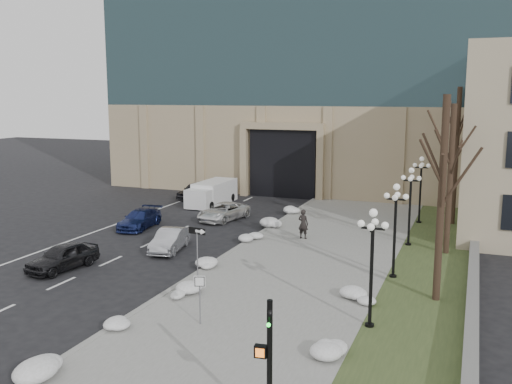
% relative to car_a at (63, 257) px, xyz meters
% --- Properties ---
extents(ground, '(160.00, 160.00, 0.00)m').
position_rel_car_a_xyz_m(ground, '(7.91, -7.85, -0.69)').
color(ground, black).
rests_on(ground, ground).
extents(sidewalk, '(9.00, 40.00, 0.12)m').
position_rel_car_a_xyz_m(sidewalk, '(11.41, 6.15, -0.63)').
color(sidewalk, gray).
rests_on(sidewalk, ground).
extents(curb, '(0.30, 40.00, 0.14)m').
position_rel_car_a_xyz_m(curb, '(6.91, 6.15, -0.62)').
color(curb, gray).
rests_on(curb, ground).
extents(grass_strip, '(4.00, 40.00, 0.10)m').
position_rel_car_a_xyz_m(grass_strip, '(17.91, 6.15, -0.64)').
color(grass_strip, '#364522').
rests_on(grass_strip, ground).
extents(stone_wall, '(0.50, 30.00, 0.70)m').
position_rel_car_a_xyz_m(stone_wall, '(19.91, 8.15, -0.34)').
color(stone_wall, slate).
rests_on(stone_wall, ground).
extents(car_a, '(2.24, 4.24, 1.38)m').
position_rel_car_a_xyz_m(car_a, '(0.00, 0.00, 0.00)').
color(car_a, black).
rests_on(car_a, ground).
extents(car_b, '(2.05, 4.08, 1.28)m').
position_rel_car_a_xyz_m(car_b, '(3.38, 5.17, -0.05)').
color(car_b, '#AAACB2').
rests_on(car_b, ground).
extents(car_c, '(2.18, 4.46, 1.25)m').
position_rel_car_a_xyz_m(car_c, '(-1.40, 9.45, -0.06)').
color(car_c, navy).
rests_on(car_c, ground).
extents(car_d, '(2.96, 4.84, 1.25)m').
position_rel_car_a_xyz_m(car_d, '(2.89, 13.79, -0.06)').
color(car_d, white).
rests_on(car_d, ground).
extents(car_e, '(2.14, 4.24, 1.39)m').
position_rel_car_a_xyz_m(car_e, '(-3.09, 20.96, 0.00)').
color(car_e, '#2B2B2F').
rests_on(car_e, ground).
extents(pedestrian, '(0.75, 0.57, 1.85)m').
position_rel_car_a_xyz_m(pedestrian, '(9.92, 10.29, 0.36)').
color(pedestrian, black).
rests_on(pedestrian, sidewalk).
extents(box_truck, '(2.18, 5.92, 1.87)m').
position_rel_car_a_xyz_m(box_truck, '(-0.50, 18.92, 0.22)').
color(box_truck, silver).
rests_on(box_truck, ground).
extents(one_way_sign, '(0.99, 0.31, 2.66)m').
position_rel_car_a_xyz_m(one_way_sign, '(7.51, 0.87, 1.50)').
color(one_way_sign, slate).
rests_on(one_way_sign, ground).
extents(keep_sign, '(0.43, 0.18, 2.08)m').
position_rel_car_a_xyz_m(keep_sign, '(10.00, -4.09, 0.84)').
color(keep_sign, slate).
rests_on(keep_sign, ground).
extents(traffic_signal, '(0.65, 0.87, 3.80)m').
position_rel_car_a_xyz_m(traffic_signal, '(14.94, -9.91, 1.20)').
color(traffic_signal, black).
rests_on(traffic_signal, ground).
extents(snow_clump_a, '(1.10, 1.60, 0.36)m').
position_rel_car_a_xyz_m(snow_clump_a, '(7.12, -9.77, -0.39)').
color(snow_clump_a, white).
rests_on(snow_clump_a, sidewalk).
extents(snow_clump_b, '(1.10, 1.60, 0.36)m').
position_rel_car_a_xyz_m(snow_clump_b, '(7.01, -5.73, -0.39)').
color(snow_clump_b, white).
rests_on(snow_clump_b, sidewalk).
extents(snow_clump_c, '(1.10, 1.60, 0.36)m').
position_rel_car_a_xyz_m(snow_clump_c, '(7.54, -1.43, -0.39)').
color(snow_clump_c, white).
rests_on(snow_clump_c, sidewalk).
extents(snow_clump_d, '(1.10, 1.60, 0.36)m').
position_rel_car_a_xyz_m(snow_clump_d, '(7.06, 3.12, -0.39)').
color(snow_clump_d, white).
rests_on(snow_clump_d, sidewalk).
extents(snow_clump_e, '(1.10, 1.60, 0.36)m').
position_rel_car_a_xyz_m(snow_clump_e, '(7.15, 8.74, -0.39)').
color(snow_clump_e, white).
rests_on(snow_clump_e, sidewalk).
extents(snow_clump_f, '(1.10, 1.60, 0.36)m').
position_rel_car_a_xyz_m(snow_clump_f, '(7.14, 12.39, -0.39)').
color(snow_clump_f, white).
rests_on(snow_clump_f, sidewalk).
extents(snow_clump_g, '(1.10, 1.60, 0.36)m').
position_rel_car_a_xyz_m(snow_clump_g, '(7.03, 17.45, -0.39)').
color(snow_clump_g, white).
rests_on(snow_clump_g, sidewalk).
extents(snow_clump_h, '(1.10, 1.60, 0.36)m').
position_rel_car_a_xyz_m(snow_clump_h, '(15.51, -4.93, -0.39)').
color(snow_clump_h, white).
rests_on(snow_clump_h, sidewalk).
extents(snow_clump_i, '(1.10, 1.60, 0.36)m').
position_rel_car_a_xyz_m(snow_clump_i, '(15.33, 0.75, -0.39)').
color(snow_clump_i, white).
rests_on(snow_clump_i, sidewalk).
extents(lamppost_a, '(1.18, 1.18, 4.76)m').
position_rel_car_a_xyz_m(lamppost_a, '(16.21, -1.85, 2.39)').
color(lamppost_a, black).
rests_on(lamppost_a, ground).
extents(lamppost_b, '(1.18, 1.18, 4.76)m').
position_rel_car_a_xyz_m(lamppost_b, '(16.21, 4.65, 2.39)').
color(lamppost_b, black).
rests_on(lamppost_b, ground).
extents(lamppost_c, '(1.18, 1.18, 4.76)m').
position_rel_car_a_xyz_m(lamppost_c, '(16.21, 11.15, 2.39)').
color(lamppost_c, black).
rests_on(lamppost_c, ground).
extents(lamppost_d, '(1.18, 1.18, 4.76)m').
position_rel_car_a_xyz_m(lamppost_d, '(16.21, 17.65, 2.39)').
color(lamppost_d, black).
rests_on(lamppost_d, ground).
extents(tree_near, '(3.20, 3.20, 9.00)m').
position_rel_car_a_xyz_m(tree_near, '(18.41, 2.15, 5.14)').
color(tree_near, black).
rests_on(tree_near, ground).
extents(tree_mid, '(3.20, 3.20, 8.50)m').
position_rel_car_a_xyz_m(tree_mid, '(18.41, 10.15, 4.82)').
color(tree_mid, black).
rests_on(tree_mid, ground).
extents(tree_far, '(3.20, 3.20, 9.50)m').
position_rel_car_a_xyz_m(tree_far, '(18.41, 18.15, 5.46)').
color(tree_far, black).
rests_on(tree_far, ground).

